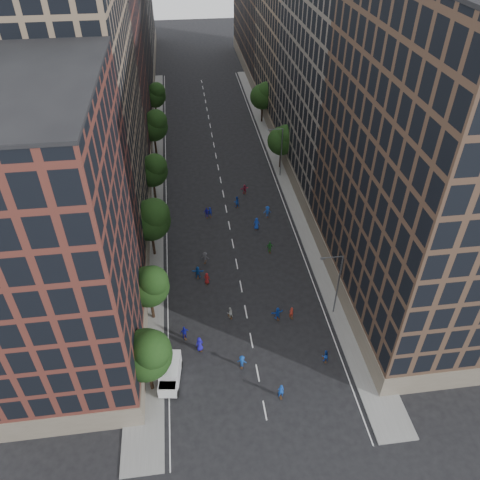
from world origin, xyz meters
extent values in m
plane|color=black|center=(0.00, 40.00, 0.00)|extent=(240.00, 240.00, 0.00)
cube|color=slate|center=(-12.00, 47.50, 0.07)|extent=(4.00, 105.00, 0.15)
cube|color=slate|center=(12.00, 47.50, 0.07)|extent=(4.00, 105.00, 0.15)
cube|color=#562821|center=(-19.00, 11.00, 15.00)|extent=(14.00, 22.00, 30.00)
cube|color=#806B54|center=(-19.00, 35.00, 17.00)|extent=(14.00, 26.00, 34.00)
cube|color=#562821|center=(-19.00, 58.00, 14.00)|extent=(14.00, 20.00, 28.00)
cube|color=#2E231E|center=(-19.00, 82.00, 16.00)|extent=(14.00, 28.00, 32.00)
cube|color=#675F55|center=(-19.00, 116.00, 13.00)|extent=(14.00, 40.00, 26.00)
cube|color=#4C3628|center=(19.00, 15.00, 18.00)|extent=(14.00, 30.00, 36.00)
cube|color=#675F55|center=(19.00, 44.00, 16.50)|extent=(14.00, 28.00, 33.00)
cube|color=#806B54|center=(19.00, 71.00, 17.50)|extent=(14.00, 26.00, 35.00)
cube|color=#4C3628|center=(19.00, 104.00, 15.00)|extent=(14.00, 40.00, 30.00)
cylinder|color=black|center=(-11.20, 4.00, 1.98)|extent=(0.36, 0.36, 3.96)
sphere|color=black|center=(-11.20, 4.00, 5.58)|extent=(5.20, 5.20, 5.20)
sphere|color=black|center=(-10.55, 3.48, 6.88)|extent=(3.90, 3.90, 3.90)
cylinder|color=black|center=(-11.20, 14.00, 1.85)|extent=(0.36, 0.36, 3.70)
sphere|color=black|center=(-11.20, 14.00, 5.21)|extent=(4.80, 4.80, 4.80)
sphere|color=black|center=(-10.60, 13.52, 6.41)|extent=(3.60, 3.60, 3.60)
cylinder|color=black|center=(-11.20, 26.00, 2.11)|extent=(0.36, 0.36, 4.22)
sphere|color=black|center=(-11.20, 26.00, 5.95)|extent=(5.60, 5.60, 5.60)
sphere|color=black|center=(-10.50, 25.44, 7.35)|extent=(4.20, 4.20, 4.20)
cylinder|color=black|center=(-11.20, 40.00, 1.94)|extent=(0.36, 0.36, 3.87)
sphere|color=black|center=(-11.20, 40.00, 5.46)|extent=(5.00, 5.00, 5.00)
sphere|color=black|center=(-10.57, 39.50, 6.71)|extent=(3.75, 3.75, 3.75)
cylinder|color=black|center=(-11.20, 56.00, 2.02)|extent=(0.36, 0.36, 4.05)
sphere|color=black|center=(-11.20, 56.00, 5.70)|extent=(5.40, 5.40, 5.40)
sphere|color=black|center=(-10.52, 55.46, 7.05)|extent=(4.05, 4.05, 4.05)
cylinder|color=black|center=(-11.20, 72.00, 1.89)|extent=(0.36, 0.36, 3.78)
sphere|color=black|center=(-11.20, 72.00, 5.33)|extent=(4.80, 4.80, 4.80)
sphere|color=black|center=(-10.60, 71.52, 6.53)|extent=(3.60, 3.60, 3.60)
cylinder|color=black|center=(11.20, 48.00, 1.87)|extent=(0.36, 0.36, 3.74)
sphere|color=black|center=(11.20, 48.00, 5.27)|extent=(5.00, 5.00, 5.00)
sphere|color=black|center=(11.82, 47.50, 6.52)|extent=(3.75, 3.75, 3.75)
cylinder|color=black|center=(11.20, 68.00, 1.98)|extent=(0.36, 0.36, 3.96)
sphere|color=black|center=(11.20, 68.00, 5.58)|extent=(5.20, 5.20, 5.20)
sphere|color=black|center=(11.85, 67.48, 6.88)|extent=(3.90, 3.90, 3.90)
cylinder|color=#595B60|center=(10.60, 12.00, 4.50)|extent=(0.18, 0.18, 9.00)
cylinder|color=#595B60|center=(9.40, 12.00, 9.00)|extent=(2.40, 0.12, 0.12)
cube|color=#595B60|center=(8.30, 12.00, 8.95)|extent=(0.50, 0.22, 0.15)
cylinder|color=#595B60|center=(10.60, 45.00, 4.50)|extent=(0.18, 0.18, 9.00)
cylinder|color=#595B60|center=(9.40, 45.00, 9.00)|extent=(2.40, 0.12, 0.12)
cube|color=#595B60|center=(8.30, 45.00, 8.95)|extent=(0.50, 0.22, 0.15)
cube|color=white|center=(-9.22, 5.24, 1.37)|extent=(2.44, 3.65, 2.08)
cube|color=white|center=(-9.51, 3.18, 0.99)|extent=(2.08, 1.76, 1.32)
cube|color=black|center=(-9.51, 3.18, 1.61)|extent=(1.86, 1.46, 0.09)
cylinder|color=black|center=(-10.49, 3.04, 0.36)|extent=(0.33, 0.74, 0.72)
cylinder|color=black|center=(-8.62, 2.77, 0.36)|extent=(0.33, 0.74, 0.72)
cylinder|color=black|center=(-9.97, 6.69, 0.36)|extent=(0.33, 0.74, 0.72)
cylinder|color=black|center=(-8.10, 6.42, 0.36)|extent=(0.33, 0.74, 0.72)
imported|color=#1B13A1|center=(-5.96, 8.45, 0.94)|extent=(1.08, 0.92, 1.88)
imported|color=#1441A4|center=(1.86, 1.38, 0.90)|extent=(0.68, 0.47, 1.81)
imported|color=#143CA3|center=(7.57, 5.14, 0.79)|extent=(0.83, 0.68, 1.58)
imported|color=#1343A2|center=(-1.56, 5.61, 0.78)|extent=(1.13, 0.83, 1.56)
imported|color=#111490|center=(-7.57, 10.37, 0.90)|extent=(1.13, 0.69, 1.79)
imported|color=#1646B7|center=(3.61, 11.93, 0.84)|extent=(1.62, 0.77, 1.68)
imported|color=maroon|center=(-4.33, 19.19, 0.82)|extent=(0.94, 0.77, 1.64)
imported|color=#AB2A1C|center=(5.30, 11.93, 0.78)|extent=(0.64, 0.49, 1.56)
imported|color=#ADAEA9|center=(-2.03, 12.87, 0.76)|extent=(0.90, 0.81, 1.52)
imported|color=#424247|center=(-4.25, 23.42, 0.83)|extent=(1.21, 0.90, 1.66)
imported|color=#237528|center=(4.97, 24.46, 0.87)|extent=(1.03, 0.47, 1.73)
imported|color=#154EB0|center=(-5.43, 20.46, 0.88)|extent=(1.69, 0.74, 1.77)
imported|color=#153AB0|center=(3.97, 30.10, 0.94)|extent=(1.01, 0.75, 1.89)
imported|color=#1425A7|center=(-2.70, 34.30, 0.82)|extent=(0.66, 0.50, 1.63)
imported|color=#1745BB|center=(1.74, 36.36, 0.92)|extent=(1.01, 0.86, 1.84)
imported|color=#1441A9|center=(6.16, 33.08, 0.90)|extent=(1.16, 0.67, 1.80)
imported|color=#1B16B7|center=(-3.22, 34.07, 0.85)|extent=(1.00, 0.42, 1.71)
imported|color=maroon|center=(3.58, 40.16, 0.80)|extent=(1.55, 0.88, 1.59)
camera|label=1|loc=(-5.90, -25.64, 42.43)|focal=35.00mm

